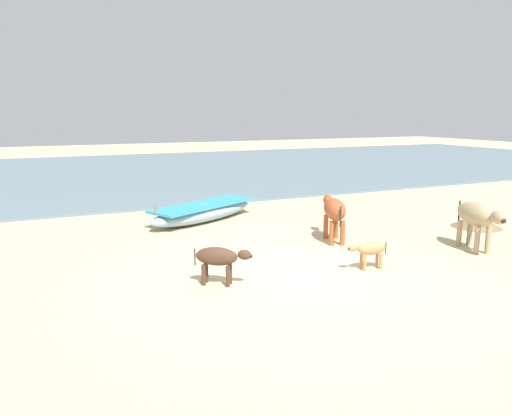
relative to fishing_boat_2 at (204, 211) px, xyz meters
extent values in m
plane|color=#CCB789|center=(0.27, -4.97, -0.27)|extent=(80.00, 80.00, 0.00)
cube|color=slate|center=(0.27, 12.07, -0.23)|extent=(60.00, 20.00, 0.08)
ellipsoid|color=#8CA5B7|center=(0.00, 0.00, -0.02)|extent=(3.77, 2.60, 0.49)
cube|color=#3399BF|center=(0.00, 0.00, 0.18)|extent=(3.36, 2.38, 0.07)
cube|color=olive|center=(-0.25, -0.13, 0.11)|extent=(0.50, 0.81, 0.04)
cylinder|color=olive|center=(-1.52, -0.79, 0.32)|extent=(0.06, 0.06, 0.20)
ellipsoid|color=#9E4C28|center=(2.04, -3.39, 0.50)|extent=(0.82, 1.21, 0.49)
ellipsoid|color=#9E4C28|center=(2.31, -2.69, 0.59)|extent=(0.34, 0.42, 0.27)
sphere|color=#2D2119|center=(2.37, -2.54, 0.56)|extent=(0.13, 0.13, 0.10)
cylinder|color=#9E4C28|center=(2.05, -3.04, 0.01)|extent=(0.11, 0.11, 0.56)
cylinder|color=#9E4C28|center=(2.28, -3.12, 0.01)|extent=(0.11, 0.11, 0.56)
cylinder|color=#9E4C28|center=(1.81, -3.65, 0.01)|extent=(0.11, 0.11, 0.56)
cylinder|color=#9E4C28|center=(2.04, -3.74, 0.01)|extent=(0.11, 0.11, 0.56)
cylinder|color=#2D2119|center=(1.83, -3.94, 0.45)|extent=(0.04, 0.04, 0.46)
ellipsoid|color=tan|center=(1.56, -5.40, 0.15)|extent=(0.63, 0.30, 0.26)
ellipsoid|color=tan|center=(1.16, -5.37, 0.19)|extent=(0.21, 0.14, 0.14)
sphere|color=#2D2119|center=(1.07, -5.36, 0.18)|extent=(0.06, 0.06, 0.06)
cylinder|color=tan|center=(1.38, -5.45, -0.11)|extent=(0.06, 0.06, 0.30)
cylinder|color=tan|center=(1.39, -5.32, -0.11)|extent=(0.06, 0.06, 0.30)
cylinder|color=tan|center=(1.73, -5.49, -0.11)|extent=(0.06, 0.06, 0.30)
cylinder|color=tan|center=(1.74, -5.35, -0.11)|extent=(0.06, 0.06, 0.30)
cylinder|color=#2D2119|center=(1.87, -5.43, 0.12)|extent=(0.02, 0.02, 0.25)
ellipsoid|color=#4C3323|center=(-1.44, -4.98, 0.25)|extent=(0.78, 0.68, 0.33)
ellipsoid|color=#4C3323|center=(-1.03, -5.27, 0.30)|extent=(0.29, 0.26, 0.18)
sphere|color=#2D2119|center=(-0.94, -5.33, 0.28)|extent=(0.09, 0.09, 0.07)
cylinder|color=#4C3323|center=(-1.21, -5.04, -0.08)|extent=(0.07, 0.07, 0.37)
cylinder|color=#4C3323|center=(-1.31, -5.17, -0.08)|extent=(0.07, 0.07, 0.37)
cylinder|color=#4C3323|center=(-1.57, -4.79, -0.08)|extent=(0.07, 0.07, 0.37)
cylinder|color=#4C3323|center=(-1.66, -4.92, -0.08)|extent=(0.07, 0.07, 0.37)
cylinder|color=#2D2119|center=(-1.76, -4.75, 0.21)|extent=(0.02, 0.02, 0.31)
ellipsoid|color=tan|center=(4.44, -5.23, 0.54)|extent=(0.77, 1.25, 0.51)
ellipsoid|color=tan|center=(4.23, -5.98, 0.62)|extent=(0.33, 0.43, 0.28)
sphere|color=#2D2119|center=(4.18, -6.14, 0.59)|extent=(0.13, 0.13, 0.11)
cylinder|color=tan|center=(4.47, -5.60, 0.03)|extent=(0.12, 0.12, 0.58)
cylinder|color=tan|center=(4.22, -5.53, 0.03)|extent=(0.12, 0.12, 0.58)
cylinder|color=tan|center=(4.66, -4.94, 0.03)|extent=(0.12, 0.12, 0.58)
cylinder|color=tan|center=(4.41, -4.87, 0.03)|extent=(0.12, 0.12, 0.58)
cylinder|color=#2D2119|center=(4.61, -4.64, 0.48)|extent=(0.04, 0.04, 0.48)
cone|color=#7A6647|center=(6.27, -3.72, -0.13)|extent=(1.80, 1.80, 0.28)
camera|label=1|loc=(-4.23, -12.70, 2.70)|focal=34.37mm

